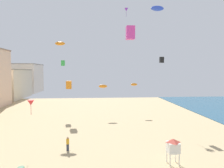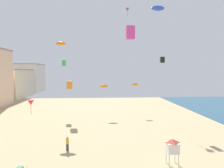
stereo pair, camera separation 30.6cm
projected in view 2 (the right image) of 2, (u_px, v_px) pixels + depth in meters
boardwalk_hotel_far at (7, 84)px, 68.72m from camera, size 12.72×17.38×9.88m
boardwalk_hotel_distant at (27, 78)px, 88.35m from camera, size 11.87×15.13×12.37m
kite_flyer at (67, 143)px, 23.18m from camera, size 0.34×0.34×1.64m
lifeguard_stand at (172, 146)px, 19.64m from camera, size 1.10×1.10×2.55m
kite_orange_box at (70, 85)px, 37.70m from camera, size 0.94×0.94×1.48m
kite_red_delta at (31, 103)px, 23.74m from camera, size 0.77×0.77×1.76m
kite_blue_parafoil at (158, 8)px, 32.75m from camera, size 2.15×0.60×0.84m
kite_magenta_box at (130, 33)px, 25.88m from camera, size 1.06×1.06×1.67m
kite_orange_parafoil at (104, 86)px, 41.64m from camera, size 1.72×0.48×0.67m
kite_black_box at (162, 60)px, 35.22m from camera, size 0.66×0.66×1.03m
kite_orange_parafoil_2 at (61, 44)px, 36.64m from camera, size 1.77×0.49×0.69m
kite_orange_parafoil_3 at (135, 84)px, 43.78m from camera, size 1.43×0.40×0.56m
kite_green_box at (64, 63)px, 45.15m from camera, size 0.77×0.77×1.21m
kite_purple_delta at (127, 10)px, 47.88m from camera, size 0.85×0.85×1.94m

